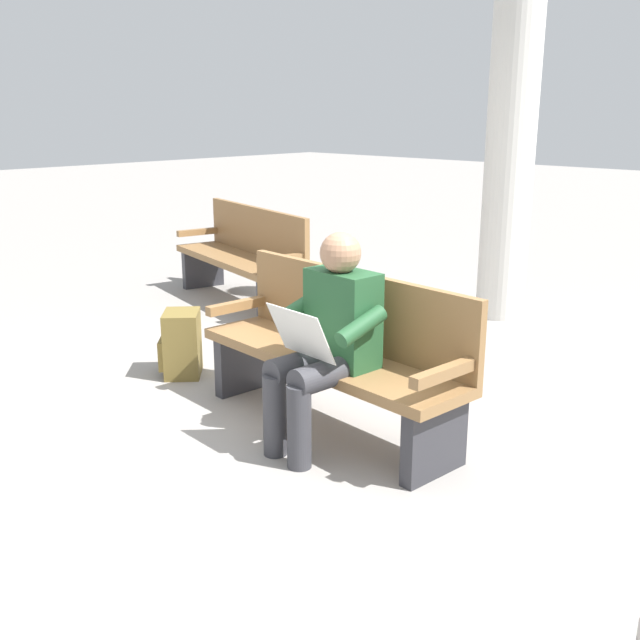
{
  "coord_description": "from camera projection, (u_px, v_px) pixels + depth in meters",
  "views": [
    {
      "loc": [
        -2.76,
        2.91,
        1.8
      ],
      "look_at": [
        -0.09,
        0.15,
        0.7
      ],
      "focal_mm": 41.64,
      "sensor_mm": 36.0,
      "label": 1
    }
  ],
  "objects": [
    {
      "name": "person_seated",
      "position": [
        327.0,
        337.0,
        3.95
      ],
      "size": [
        0.59,
        0.59,
        1.18
      ],
      "rotation": [
        0.0,
        0.0,
        -0.07
      ],
      "color": "#23512D",
      "rests_on": "ground"
    },
    {
      "name": "support_pillar",
      "position": [
        513.0,
        105.0,
        6.2
      ],
      "size": [
        0.42,
        0.42,
        3.65
      ],
      "primitive_type": "cylinder",
      "color": "silver",
      "rests_on": "ground"
    },
    {
      "name": "ground_plane",
      "position": [
        327.0,
        427.0,
        4.35
      ],
      "size": [
        40.0,
        40.0,
        0.0
      ],
      "primitive_type": "plane",
      "color": "gray"
    },
    {
      "name": "bench_far",
      "position": [
        244.0,
        255.0,
        7.04
      ],
      "size": [
        1.86,
        0.86,
        0.9
      ],
      "rotation": [
        0.0,
        0.0,
        -0.22
      ],
      "color": "olive",
      "rests_on": "ground"
    },
    {
      "name": "backpack",
      "position": [
        181.0,
        344.0,
        5.14
      ],
      "size": [
        0.38,
        0.38,
        0.46
      ],
      "rotation": [
        0.0,
        0.0,
        5.54
      ],
      "color": "brown",
      "rests_on": "ground"
    },
    {
      "name": "bench_near",
      "position": [
        337.0,
        350.0,
        4.27
      ],
      "size": [
        1.83,
        0.6,
        0.9
      ],
      "rotation": [
        0.0,
        0.0,
        -0.07
      ],
      "color": "olive",
      "rests_on": "ground"
    }
  ]
}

